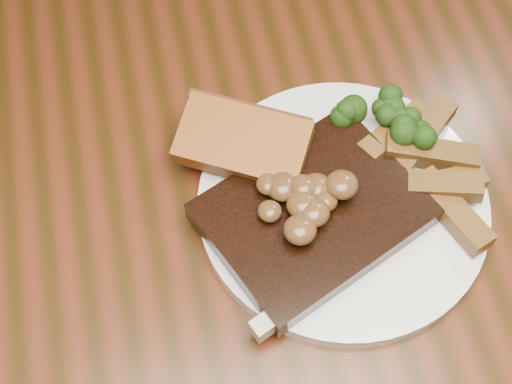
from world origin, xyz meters
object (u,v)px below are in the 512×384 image
(steak, at_px, (313,214))
(potato_wedges, at_px, (421,179))
(garlic_bread, at_px, (243,155))
(plate, at_px, (342,205))
(dining_table, at_px, (266,231))

(steak, distance_m, potato_wedges, 0.11)
(steak, height_order, potato_wedges, steak)
(steak, height_order, garlic_bread, steak)
(plate, xyz_separation_m, potato_wedges, (0.07, 0.00, 0.02))
(garlic_bread, xyz_separation_m, potato_wedges, (0.15, -0.06, -0.00))
(dining_table, bearing_deg, potato_wedges, -13.95)
(plate, height_order, potato_wedges, potato_wedges)
(potato_wedges, bearing_deg, garlic_bread, 158.69)
(dining_table, height_order, garlic_bread, garlic_bread)
(plate, distance_m, steak, 0.04)
(plate, distance_m, potato_wedges, 0.07)
(plate, relative_size, steak, 1.47)
(dining_table, bearing_deg, garlic_bread, 123.46)
(dining_table, xyz_separation_m, potato_wedges, (0.13, -0.03, 0.12))
(steak, bearing_deg, potato_wedges, -15.43)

